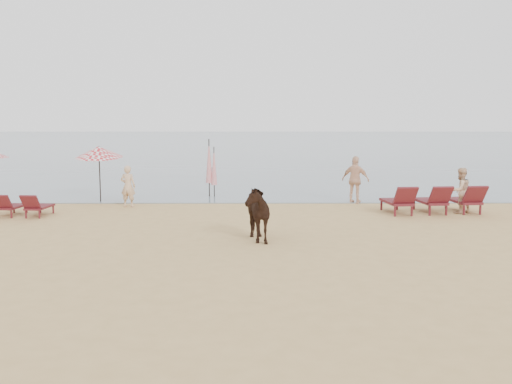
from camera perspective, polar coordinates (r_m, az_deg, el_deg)
ground at (r=12.98m, az=0.09°, el=-7.62°), size 120.00×120.00×0.00m
sea at (r=92.60m, az=-0.18°, el=5.17°), size 160.00×140.00×0.06m
lounger_cluster_left at (r=21.25m, az=-22.26°, el=-1.26°), size 1.67×1.61×0.56m
lounger_cluster_right at (r=21.27m, az=17.28°, el=-0.74°), size 3.45×2.27×0.72m
umbrella_open_left_b at (r=23.83m, az=-15.43°, el=3.89°), size 1.85×1.89×2.36m
umbrella_closed_left at (r=24.72m, az=-4.71°, el=3.07°), size 0.31×0.31×2.51m
umbrella_closed_right at (r=24.65m, az=-4.22°, el=2.59°), size 0.27×0.27×2.18m
cow at (r=15.75m, az=-0.28°, el=-2.04°), size 1.26×2.02×1.58m
beachgoer_left at (r=22.37m, az=-12.68°, el=0.57°), size 0.64×0.47×1.60m
beachgoer_right_a at (r=21.59m, az=19.77°, el=0.13°), size 0.97×0.87×1.64m
beachgoer_right_b at (r=23.10m, az=9.92°, el=1.21°), size 1.20×0.92×1.89m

